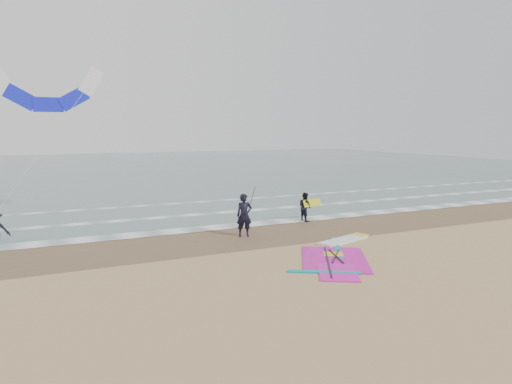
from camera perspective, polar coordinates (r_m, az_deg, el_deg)
name	(u,v)px	position (r m, az deg, el deg)	size (l,w,h in m)	color
ground	(344,266)	(17.18, 10.98, -9.12)	(120.00, 120.00, 0.00)	tan
sea_water	(127,168)	(62.25, -15.78, 2.94)	(120.00, 80.00, 0.02)	#47605E
wet_sand_band	(271,233)	(22.15, 1.85, -5.13)	(120.00, 5.00, 0.01)	brown
foam_waterline	(236,217)	(26.10, -2.53, -3.10)	(120.00, 9.15, 0.02)	white
windsurf_rig	(338,253)	(18.71, 10.27, -7.57)	(5.95, 5.64, 0.14)	white
person_standing	(244,215)	(21.24, -1.48, -2.93)	(0.74, 0.48, 2.02)	black
person_walking	(305,207)	(24.99, 6.13, -1.85)	(0.77, 0.60, 1.58)	black
held_pole	(250,205)	(21.27, -0.74, -1.62)	(0.17, 0.86, 1.82)	black
carried_kiteboard	(312,203)	(25.08, 7.04, -1.34)	(1.30, 0.51, 0.39)	yellow
surf_kite	(47,92)	(27.70, -24.64, 11.25)	(6.03, 5.04, 7.30)	white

